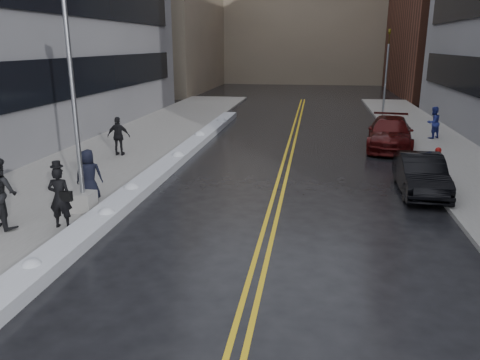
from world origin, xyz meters
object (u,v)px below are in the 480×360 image
at_px(lamppost, 77,135).
at_px(traffic_signal, 386,70).
at_px(pedestrian_d, 119,136).
at_px(pedestrian_c, 89,175).
at_px(car_black, 421,174).
at_px(fire_hydrant, 438,155).
at_px(pedestrian_b, 0,193).
at_px(pedestrian_east, 433,123).
at_px(car_maroon, 390,133).
at_px(pedestrian_fedora, 60,197).

bearing_deg(lamppost, traffic_signal, 61.79).
relative_size(traffic_signal, pedestrian_d, 3.34).
bearing_deg(pedestrian_c, car_black, 174.80).
bearing_deg(traffic_signal, pedestrian_d, -133.27).
bearing_deg(fire_hydrant, pedestrian_c, -151.04).
height_order(pedestrian_b, pedestrian_c, pedestrian_b).
relative_size(pedestrian_c, car_black, 0.41).
bearing_deg(traffic_signal, pedestrian_b, -119.54).
bearing_deg(traffic_signal, pedestrian_east, -78.74).
relative_size(pedestrian_b, pedestrian_east, 1.18).
bearing_deg(pedestrian_c, car_maroon, -156.88).
bearing_deg(lamppost, car_black, 20.73).
relative_size(pedestrian_fedora, car_maroon, 0.33).
distance_m(traffic_signal, car_black, 18.14).
bearing_deg(car_maroon, car_black, -82.23).
xyz_separation_m(pedestrian_c, car_maroon, (11.08, 10.59, -0.23)).
relative_size(fire_hydrant, pedestrian_fedora, 0.41).
relative_size(lamppost, pedestrian_d, 4.24).
relative_size(pedestrian_fedora, pedestrian_b, 0.86).
bearing_deg(pedestrian_fedora, pedestrian_c, -89.07).
relative_size(lamppost, pedestrian_c, 4.45).
bearing_deg(pedestrian_fedora, lamppost, -95.20).
distance_m(pedestrian_b, pedestrian_d, 9.02).
relative_size(lamppost, pedestrian_b, 3.74).
distance_m(pedestrian_b, car_maroon, 18.15).
relative_size(traffic_signal, pedestrian_b, 2.94).
bearing_deg(pedestrian_b, pedestrian_d, -66.97).
height_order(traffic_signal, pedestrian_b, traffic_signal).
bearing_deg(car_maroon, pedestrian_east, 49.85).
bearing_deg(lamppost, fire_hydrant, 33.04).
relative_size(car_black, car_maroon, 0.78).
distance_m(pedestrian_b, pedestrian_east, 21.63).
bearing_deg(car_maroon, pedestrian_c, -128.52).
bearing_deg(pedestrian_east, car_maroon, 6.08).
distance_m(fire_hydrant, pedestrian_c, 14.39).
distance_m(pedestrian_fedora, pedestrian_east, 20.33).
xyz_separation_m(lamppost, pedestrian_fedora, (0.04, -1.35, -1.50)).
bearing_deg(car_maroon, pedestrian_b, -125.28).
bearing_deg(fire_hydrant, car_black, -110.98).
relative_size(fire_hydrant, car_maroon, 0.14).
height_order(pedestrian_c, pedestrian_d, pedestrian_d).
height_order(fire_hydrant, pedestrian_d, pedestrian_d).
distance_m(pedestrian_d, pedestrian_east, 16.71).
xyz_separation_m(pedestrian_b, pedestrian_east, (14.99, 15.60, -0.15)).
bearing_deg(pedestrian_b, car_maroon, -112.35).
xyz_separation_m(lamppost, fire_hydrant, (12.30, 8.00, -1.98)).
xyz_separation_m(pedestrian_b, pedestrian_c, (1.30, 2.67, -0.16)).
height_order(fire_hydrant, traffic_signal, traffic_signal).
bearing_deg(pedestrian_b, pedestrian_east, -113.14).
xyz_separation_m(pedestrian_fedora, car_black, (10.76, 5.44, -0.34)).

